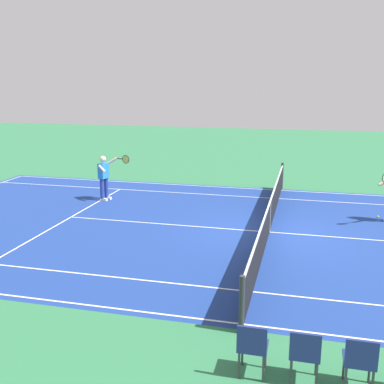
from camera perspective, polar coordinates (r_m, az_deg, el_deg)
The scene contains 9 objects.
ground_plane at distance 13.98m, azimuth 9.37°, elevation -4.83°, with size 60.00×60.00×0.00m, color #2D7247.
court_slab at distance 13.98m, azimuth 9.37°, elevation -4.83°, with size 24.20×11.40×0.00m, color navy.
court_line_markings at distance 13.98m, azimuth 9.37°, elevation -4.82°, with size 23.85×11.05×0.01m.
tennis_net at distance 13.83m, azimuth 9.45°, elevation -2.90°, with size 0.10×11.70×1.08m.
tennis_player_near at distance 17.55m, azimuth -10.59°, elevation 2.00°, with size 1.16×0.75×1.70m.
tennis_ball at distance 16.34m, azimuth 21.69°, elevation -2.82°, with size 0.07×0.07×0.07m, color #CCE01E.
spectator_chair_5 at distance 7.38m, azimuth 19.75°, elevation -18.63°, with size 0.44×0.44×0.88m.
spectator_chair_6 at distance 7.33m, azimuth 13.56°, elevation -18.42°, with size 0.44×0.44×0.88m.
spectator_chair_7 at distance 7.35m, azimuth 7.36°, elevation -18.00°, with size 0.44×0.44×0.88m.
Camera 1 is at (-0.97, 13.25, 4.34)m, focal length 43.85 mm.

